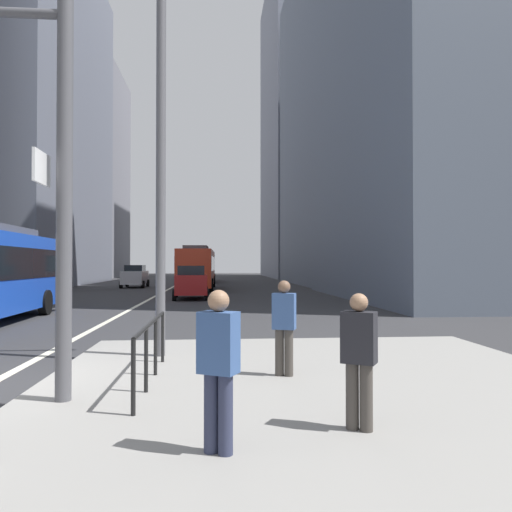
{
  "coord_description": "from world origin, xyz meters",
  "views": [
    {
      "loc": [
        3.84,
        -8.4,
        2.05
      ],
      "look_at": [
        7.44,
        36.29,
        2.76
      ],
      "focal_mm": 34.44,
      "sensor_mm": 36.0,
      "label": 1
    }
  ],
  "objects": [
    {
      "name": "pedestrian_waiting",
      "position": [
        5.47,
        -2.89,
        1.01
      ],
      "size": [
        0.45,
        0.4,
        1.56
      ],
      "color": "#423D38",
      "rests_on": "median_island"
    },
    {
      "name": "pedestrian_walking",
      "position": [
        3.86,
        -3.45,
        1.05
      ],
      "size": [
        0.45,
        0.39,
        1.64
      ],
      "color": "#2D334C",
      "rests_on": "median_island"
    },
    {
      "name": "pedestrian_far",
      "position": [
        4.98,
        -0.13,
        1.04
      ],
      "size": [
        0.44,
        0.35,
        1.62
      ],
      "color": "#423D38",
      "rests_on": "median_island"
    },
    {
      "name": "lane_centre_line",
      "position": [
        0.0,
        30.0,
        0.01
      ],
      "size": [
        0.2,
        80.0,
        0.01
      ],
      "primitive_type": "cube",
      "color": "beige",
      "rests_on": "ground"
    },
    {
      "name": "city_bus_red_distant",
      "position": [
        2.26,
        47.58,
        1.84
      ],
      "size": [
        2.91,
        11.6,
        3.4
      ],
      "color": "red",
      "rests_on": "ground"
    },
    {
      "name": "median_island",
      "position": [
        5.5,
        -1.0,
        0.07
      ],
      "size": [
        9.0,
        10.0,
        0.15
      ],
      "primitive_type": "cube",
      "color": "gray",
      "rests_on": "ground"
    },
    {
      "name": "office_tower_left_far",
      "position": [
        -16.0,
        65.65,
        15.5
      ],
      "size": [
        10.72,
        19.64,
        31.0
      ],
      "primitive_type": "cube",
      "color": "gray",
      "rests_on": "ground"
    },
    {
      "name": "pedestrian_railing",
      "position": [
        2.8,
        -0.46,
        0.85
      ],
      "size": [
        0.06,
        3.42,
        0.98
      ],
      "color": "black",
      "rests_on": "median_island"
    },
    {
      "name": "car_receding_near",
      "position": [
        2.36,
        20.45,
        0.99
      ],
      "size": [
        2.2,
        4.25,
        1.94
      ],
      "color": "maroon",
      "rests_on": "ground"
    },
    {
      "name": "city_bus_red_receding",
      "position": [
        2.32,
        31.18,
        1.84
      ],
      "size": [
        2.84,
        11.66,
        3.4
      ],
      "color": "red",
      "rests_on": "ground"
    },
    {
      "name": "street_lamp_post",
      "position": [
        2.68,
        1.87,
        5.28
      ],
      "size": [
        5.5,
        0.32,
        8.0
      ],
      "color": "#56565B",
      "rests_on": "median_island"
    },
    {
      "name": "ground_plane",
      "position": [
        0.0,
        20.0,
        0.0
      ],
      "size": [
        160.0,
        160.0,
        0.0
      ],
      "primitive_type": "plane",
      "color": "#303033"
    },
    {
      "name": "office_tower_left_mid",
      "position": [
        -16.0,
        40.73,
        16.69
      ],
      "size": [
        13.88,
        25.73,
        33.39
      ],
      "primitive_type": "cube",
      "color": "slate",
      "rests_on": "ground"
    },
    {
      "name": "car_oncoming_mid",
      "position": [
        -3.22,
        34.87,
        0.99
      ],
      "size": [
        2.06,
        4.37,
        1.94
      ],
      "color": "silver",
      "rests_on": "ground"
    },
    {
      "name": "office_tower_right_mid",
      "position": [
        17.0,
        42.26,
        16.64
      ],
      "size": [
        10.45,
        20.13,
        33.29
      ],
      "primitive_type": "cube",
      "color": "slate",
      "rests_on": "ground"
    },
    {
      "name": "office_tower_right_far",
      "position": [
        17.0,
        67.33,
        23.28
      ],
      "size": [
        10.4,
        25.57,
        46.57
      ],
      "primitive_type": "cube",
      "color": "slate",
      "rests_on": "ground"
    }
  ]
}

